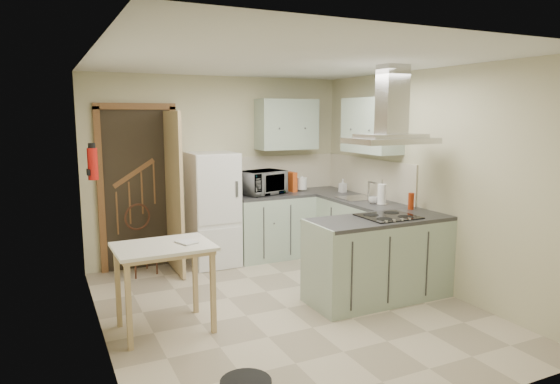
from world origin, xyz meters
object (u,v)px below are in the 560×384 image
extractor_hood (391,141)px  microwave (263,182)px  fridge (213,209)px  drop_leaf_table (165,288)px  peninsula (379,258)px  bentwood_chair (140,243)px

extractor_hood → microwave: (-0.60, 1.99, -0.66)m
fridge → drop_leaf_table: bearing=-120.8°
microwave → extractor_hood: bearing=-89.9°
fridge → peninsula: fridge is taller
drop_leaf_table → bentwood_chair: (0.10, 1.78, -0.01)m
peninsula → extractor_hood: extractor_hood is taller
microwave → peninsula: bearing=-92.6°
fridge → drop_leaf_table: size_ratio=1.72×
extractor_hood → drop_leaf_table: bearing=175.0°
fridge → peninsula: size_ratio=0.97×
bentwood_chair → extractor_hood: bearing=-55.8°
peninsula → bentwood_chair: 2.95m
peninsula → drop_leaf_table: (-2.28, 0.21, -0.04)m
peninsula → microwave: 2.14m
fridge → microwave: bearing=0.8°
bentwood_chair → microwave: microwave is taller
extractor_hood → microwave: size_ratio=1.53×
peninsula → microwave: microwave is taller
extractor_hood → bentwood_chair: extractor_hood is taller
peninsula → drop_leaf_table: bearing=174.8°
fridge → bentwood_chair: 1.02m
peninsula → drop_leaf_table: 2.29m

